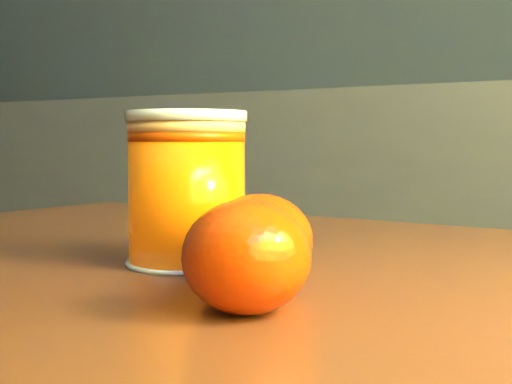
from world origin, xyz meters
The scene contains 6 objects.
kitchen_counter centered at (0.00, 1.45, 0.45)m, with size 3.15×0.60×0.90m, color #525156.
table centered at (0.90, 0.28, 0.61)m, with size 0.97×0.70×0.70m.
juice_glass centered at (0.87, 0.26, 0.76)m, with size 0.09×0.09×0.11m.
orange_front centered at (0.96, 0.22, 0.73)m, with size 0.07×0.07×0.06m, color red.
orange_back centered at (0.95, 0.20, 0.73)m, with size 0.06×0.06×0.05m, color red.
orange_extra centered at (0.99, 0.16, 0.73)m, with size 0.07×0.07×0.06m, color red.
Camera 1 is at (1.19, -0.15, 0.79)m, focal length 50.00 mm.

